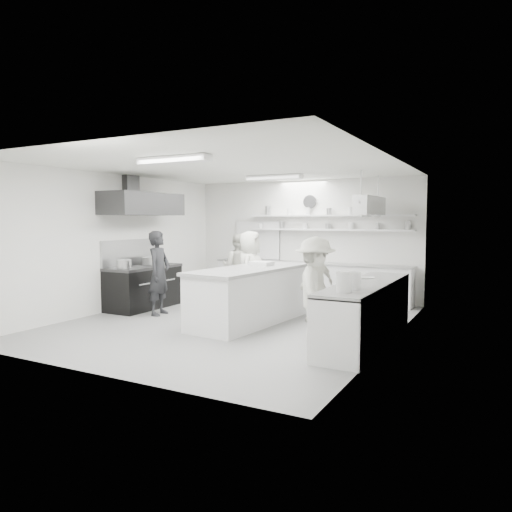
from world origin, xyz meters
The scene contains 27 objects.
floor centered at (0.00, 0.00, -0.01)m, with size 6.00×7.00×0.02m, color gray.
ceiling centered at (0.00, 0.00, 3.01)m, with size 6.00×7.00×0.02m, color silver.
wall_back centered at (0.00, 3.50, 1.50)m, with size 6.00×0.04×3.00m, color silver.
wall_front centered at (0.00, -3.50, 1.50)m, with size 6.00×0.04×3.00m, color silver.
wall_left centered at (-3.00, 0.00, 1.50)m, with size 0.04×7.00×3.00m, color silver.
wall_right centered at (3.00, 0.00, 1.50)m, with size 0.04×7.00×3.00m, color silver.
stove centered at (-2.60, 0.40, 0.45)m, with size 0.80×1.80×0.90m, color black.
exhaust_hood centered at (-2.60, 0.40, 2.35)m, with size 0.85×2.00×0.50m, color #313132.
back_counter centered at (0.30, 3.20, 0.46)m, with size 5.00×0.60×0.92m, color silver.
shelf_lower centered at (0.70, 3.37, 1.75)m, with size 4.20×0.26×0.04m, color silver.
shelf_upper centered at (0.70, 3.37, 2.10)m, with size 4.20×0.26×0.04m, color silver.
pass_through_window centered at (-1.30, 3.48, 1.45)m, with size 1.30×0.04×1.00m, color black.
wall_clock centered at (0.20, 3.46, 2.45)m, with size 0.32×0.32×0.05m, color white.
right_counter centered at (2.65, -0.20, 0.47)m, with size 0.74×3.30×0.94m, color silver.
pot_rack centered at (2.00, 2.40, 2.30)m, with size 0.30×1.60×0.40m, color #A2A3A4.
light_fixture_front centered at (0.00, -1.80, 2.94)m, with size 1.30×0.25×0.10m, color silver.
light_fixture_rear centered at (0.00, 1.80, 2.94)m, with size 1.30×0.25×0.10m, color silver.
prep_island centered at (0.27, 0.16, 0.51)m, with size 1.04×2.78×1.03m, color silver.
stove_pot centered at (-2.60, 0.70, 1.02)m, with size 0.45×0.45×0.23m, color #A2A3A4.
cook_stove centered at (-1.79, -0.04, 0.88)m, with size 0.64×0.42×1.77m, color black.
cook_back centered at (-1.38, 2.52, 0.82)m, with size 0.80×0.62×1.65m, color silver.
cook_island_left centered at (-0.27, 1.14, 0.88)m, with size 0.86×0.56×1.76m, color silver.
cook_island_right centered at (1.39, 0.87, 0.73)m, with size 0.86×0.36×1.46m, color silver.
cook_right centered at (1.92, -0.62, 0.86)m, with size 1.12×0.64×1.73m, color silver.
bowl_island_a centered at (0.24, 0.92, 1.06)m, with size 0.29×0.29×0.07m, color #A2A3A4.
bowl_island_b centered at (0.55, 0.36, 1.05)m, with size 0.17×0.17×0.05m, color silver.
bowl_right centered at (2.51, 0.35, 0.97)m, with size 0.25×0.25×0.06m, color silver.
Camera 1 is at (4.70, -7.88, 2.01)m, focal length 33.58 mm.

